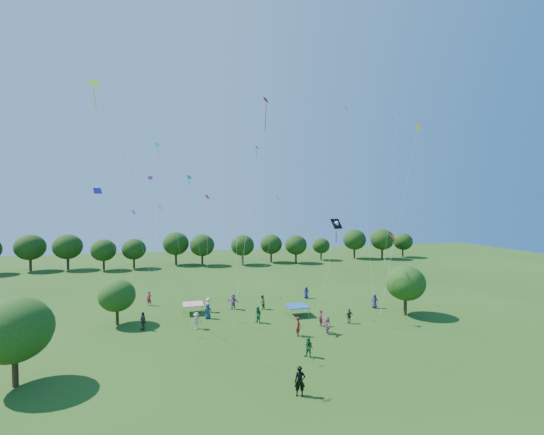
{
  "coord_description": "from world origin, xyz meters",
  "views": [
    {
      "loc": [
        -8.44,
        -18.41,
        12.17
      ],
      "look_at": [
        0.0,
        14.0,
        11.0
      ],
      "focal_mm": 24.0,
      "sensor_mm": 36.0,
      "label": 1
    }
  ],
  "objects_px": {
    "tent_red_stripe": "(193,304)",
    "man_in_black": "(300,381)",
    "tent_blue": "(297,306)",
    "red_high_kite": "(261,138)",
    "near_tree_east": "(406,283)",
    "near_tree_west": "(14,330)",
    "pirate_kite": "(336,225)",
    "near_tree_north": "(117,295)"
  },
  "relations": [
    {
      "from": "tent_blue",
      "to": "tent_red_stripe",
      "type": "bearing_deg",
      "value": 161.43
    },
    {
      "from": "near_tree_east",
      "to": "red_high_kite",
      "type": "height_order",
      "value": "red_high_kite"
    },
    {
      "from": "near_tree_west",
      "to": "near_tree_east",
      "type": "height_order",
      "value": "near_tree_west"
    },
    {
      "from": "near_tree_west",
      "to": "man_in_black",
      "type": "height_order",
      "value": "near_tree_west"
    },
    {
      "from": "man_in_black",
      "to": "red_high_kite",
      "type": "bearing_deg",
      "value": 99.96
    },
    {
      "from": "tent_blue",
      "to": "red_high_kite",
      "type": "height_order",
      "value": "red_high_kite"
    },
    {
      "from": "pirate_kite",
      "to": "tent_red_stripe",
      "type": "bearing_deg",
      "value": 156.24
    },
    {
      "from": "near_tree_east",
      "to": "tent_blue",
      "type": "xyz_separation_m",
      "value": [
        -11.58,
        2.88,
        -2.52
      ]
    },
    {
      "from": "near_tree_east",
      "to": "tent_blue",
      "type": "distance_m",
      "value": 12.2
    },
    {
      "from": "near_tree_north",
      "to": "near_tree_west",
      "type": "bearing_deg",
      "value": -111.32
    },
    {
      "from": "near_tree_north",
      "to": "tent_blue",
      "type": "bearing_deg",
      "value": -5.15
    },
    {
      "from": "tent_red_stripe",
      "to": "tent_blue",
      "type": "distance_m",
      "value": 11.67
    },
    {
      "from": "near_tree_north",
      "to": "red_high_kite",
      "type": "xyz_separation_m",
      "value": [
        14.81,
        -0.55,
        16.41
      ]
    },
    {
      "from": "near_tree_west",
      "to": "red_high_kite",
      "type": "relative_size",
      "value": 0.26
    },
    {
      "from": "tent_red_stripe",
      "to": "man_in_black",
      "type": "distance_m",
      "value": 20.59
    },
    {
      "from": "tent_red_stripe",
      "to": "tent_blue",
      "type": "xyz_separation_m",
      "value": [
        11.07,
        -3.72,
        0.0
      ]
    },
    {
      "from": "near_tree_east",
      "to": "man_in_black",
      "type": "height_order",
      "value": "near_tree_east"
    },
    {
      "from": "near_tree_west",
      "to": "pirate_kite",
      "type": "bearing_deg",
      "value": 15.61
    },
    {
      "from": "near_tree_west",
      "to": "pirate_kite",
      "type": "distance_m",
      "value": 28.36
    },
    {
      "from": "near_tree_west",
      "to": "pirate_kite",
      "type": "height_order",
      "value": "pirate_kite"
    },
    {
      "from": "near_tree_west",
      "to": "near_tree_east",
      "type": "bearing_deg",
      "value": 11.69
    },
    {
      "from": "pirate_kite",
      "to": "near_tree_west",
      "type": "bearing_deg",
      "value": -164.39
    },
    {
      "from": "near_tree_north",
      "to": "pirate_kite",
      "type": "distance_m",
      "value": 23.56
    },
    {
      "from": "tent_red_stripe",
      "to": "pirate_kite",
      "type": "relative_size",
      "value": 0.23
    },
    {
      "from": "near_tree_west",
      "to": "tent_blue",
      "type": "bearing_deg",
      "value": 23.46
    },
    {
      "from": "near_tree_north",
      "to": "tent_red_stripe",
      "type": "height_order",
      "value": "near_tree_north"
    },
    {
      "from": "man_in_black",
      "to": "pirate_kite",
      "type": "xyz_separation_m",
      "value": [
        8.59,
        13.38,
        9.15
      ]
    },
    {
      "from": "man_in_black",
      "to": "tent_red_stripe",
      "type": "bearing_deg",
      "value": 121.03
    },
    {
      "from": "tent_blue",
      "to": "man_in_black",
      "type": "height_order",
      "value": "man_in_black"
    },
    {
      "from": "near_tree_east",
      "to": "tent_blue",
      "type": "relative_size",
      "value": 2.49
    },
    {
      "from": "near_tree_north",
      "to": "man_in_black",
      "type": "relative_size",
      "value": 2.44
    },
    {
      "from": "tent_blue",
      "to": "red_high_kite",
      "type": "xyz_separation_m",
      "value": [
        -3.84,
        1.13,
        18.37
      ]
    },
    {
      "from": "tent_blue",
      "to": "man_in_black",
      "type": "xyz_separation_m",
      "value": [
        -5.2,
        -16.02,
        -0.09
      ]
    },
    {
      "from": "tent_blue",
      "to": "pirate_kite",
      "type": "height_order",
      "value": "pirate_kite"
    },
    {
      "from": "near_tree_west",
      "to": "tent_red_stripe",
      "type": "bearing_deg",
      "value": 48.57
    },
    {
      "from": "near_tree_west",
      "to": "tent_blue",
      "type": "height_order",
      "value": "near_tree_west"
    },
    {
      "from": "pirate_kite",
      "to": "red_high_kite",
      "type": "bearing_deg",
      "value": 152.41
    },
    {
      "from": "near_tree_east",
      "to": "pirate_kite",
      "type": "height_order",
      "value": "pirate_kite"
    },
    {
      "from": "near_tree_west",
      "to": "tent_red_stripe",
      "type": "height_order",
      "value": "near_tree_west"
    },
    {
      "from": "tent_blue",
      "to": "near_tree_north",
      "type": "bearing_deg",
      "value": 174.85
    },
    {
      "from": "tent_red_stripe",
      "to": "pirate_kite",
      "type": "xyz_separation_m",
      "value": [
        14.46,
        -6.36,
        9.06
      ]
    },
    {
      "from": "near_tree_east",
      "to": "tent_red_stripe",
      "type": "bearing_deg",
      "value": 163.76
    }
  ]
}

